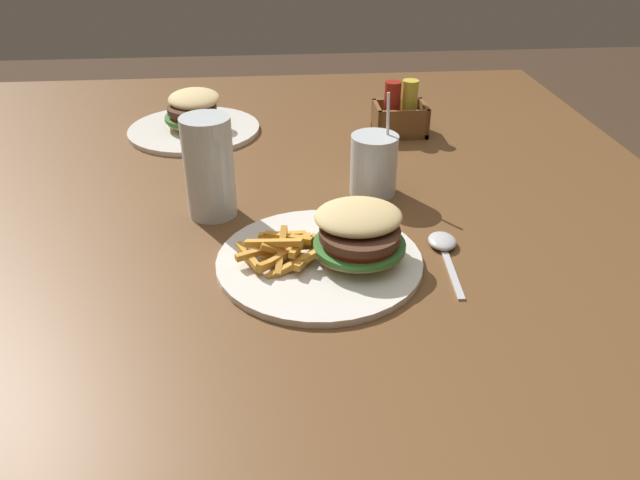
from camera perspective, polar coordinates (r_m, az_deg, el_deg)
dining_table at (r=1.14m, az=-4.23°, el=0.33°), size 1.43×1.42×0.77m
meal_plate_near at (r=0.87m, az=1.62°, el=-0.71°), size 0.29×0.29×0.09m
beer_glass at (r=1.00m, az=-10.03°, el=6.40°), size 0.08×0.08×0.16m
juice_glass at (r=1.07m, az=4.98°, el=6.75°), size 0.08×0.08×0.17m
spoon at (r=0.94m, az=11.25°, el=-0.37°), size 0.05×0.17×0.01m
meal_plate_far at (r=1.37m, az=-11.43°, el=10.68°), size 0.28×0.28×0.09m
condiment_caddy at (r=1.34m, az=7.37°, el=11.27°), size 0.11×0.08×0.11m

